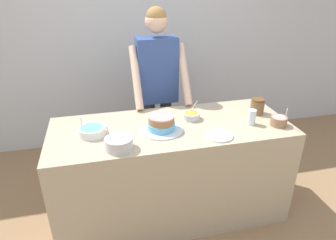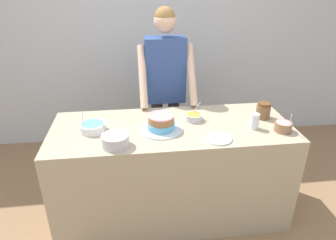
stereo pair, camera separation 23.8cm
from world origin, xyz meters
The scene contains 11 objects.
wall_back centered at (0.00, 1.90, 1.30)m, with size 10.00×0.05×2.60m.
counter centered at (0.00, 0.39, 0.45)m, with size 1.97×0.78×0.89m.
person_baker centered at (0.02, 1.07, 1.07)m, with size 0.53×0.48×1.76m.
cake centered at (-0.10, 0.34, 0.95)m, with size 0.35×0.35×0.13m.
frosting_bowl_white centered at (-0.45, 0.13, 0.94)m, with size 0.20×0.20×0.20m.
frosting_bowl_pink centered at (0.86, 0.20, 0.94)m, with size 0.13×0.13×0.17m.
frosting_bowl_blue centered at (-0.63, 0.38, 0.93)m, with size 0.20×0.20×0.15m.
frosting_bowl_orange centered at (0.20, 0.48, 0.93)m, with size 0.14×0.14×0.15m.
drinking_glass centered at (0.65, 0.27, 0.96)m, with size 0.07×0.07×0.13m.
ceramic_plate centered at (0.32, 0.13, 0.90)m, with size 0.21×0.21×0.01m.
stoneware_jar centered at (0.80, 0.45, 0.96)m, with size 0.12×0.12×0.14m.
Camera 1 is at (-0.54, -1.73, 2.01)m, focal length 32.00 mm.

